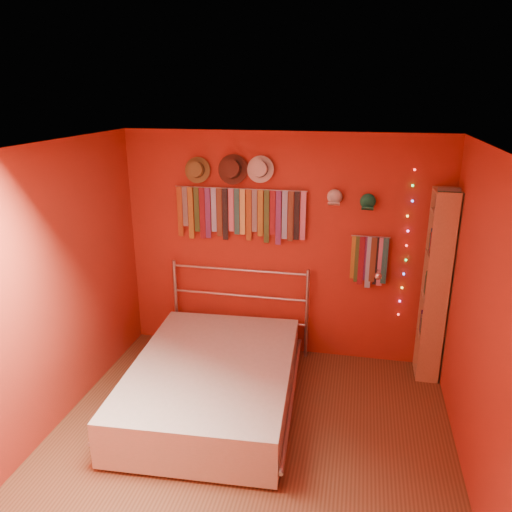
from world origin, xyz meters
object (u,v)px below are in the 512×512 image
Objects in this scene: reading_lamp at (378,275)px; bookshelf at (440,286)px; bed at (213,381)px; tie_rack at (240,212)px.

bookshelf reaches higher than reading_lamp.
bed is at bearing -147.91° from reading_lamp.
tie_rack is 2.20m from bookshelf.
bed is at bearing -155.37° from bookshelf.
bed is (-1.50, -0.94, -0.86)m from reading_lamp.
tie_rack reaches higher than reading_lamp.
reading_lamp is at bearing -7.09° from tie_rack.
reading_lamp is (1.49, -0.19, -0.54)m from tie_rack.
tie_rack is 1.60m from reading_lamp.
tie_rack is at bearing 172.91° from reading_lamp.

